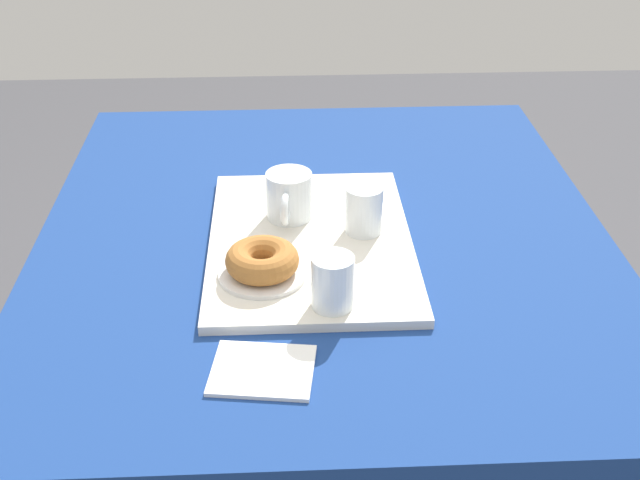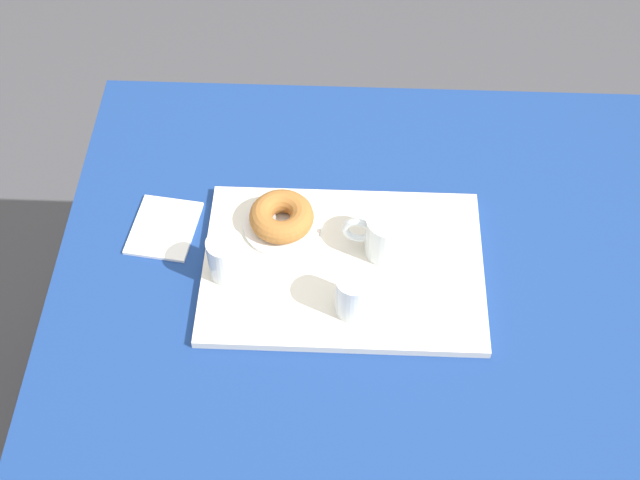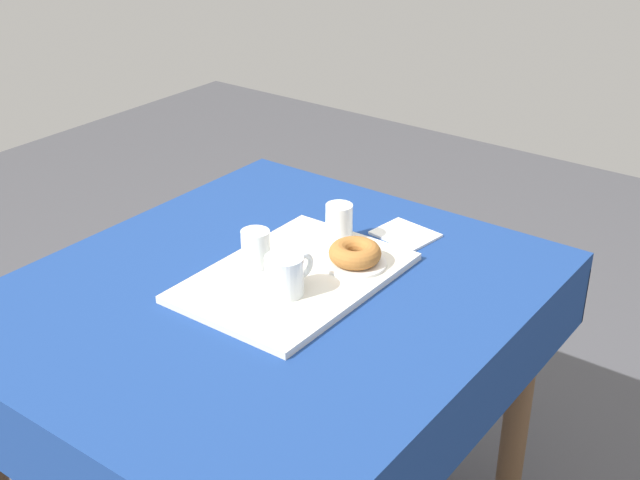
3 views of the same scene
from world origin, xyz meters
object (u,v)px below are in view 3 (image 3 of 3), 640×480
at_px(dining_table, 269,332).
at_px(serving_tray, 295,277).
at_px(water_glass_near, 340,223).
at_px(paper_napkin, 405,234).
at_px(water_glass_far, 256,250).
at_px(donut_plate_left, 355,263).
at_px(tea_mug_left, 285,276).
at_px(sugar_donut_left, 355,253).

distance_m(dining_table, serving_tray, 0.13).
xyz_separation_m(water_glass_near, paper_napkin, (-0.13, 0.10, -0.05)).
bearing_deg(water_glass_far, donut_plate_left, 127.61).
xyz_separation_m(dining_table, paper_napkin, (-0.38, 0.10, 0.11)).
xyz_separation_m(dining_table, donut_plate_left, (-0.17, 0.10, 0.13)).
xyz_separation_m(tea_mug_left, paper_napkin, (-0.39, 0.04, -0.05)).
relative_size(sugar_donut_left, paper_napkin, 0.84).
xyz_separation_m(tea_mug_left, water_glass_near, (-0.26, -0.05, -0.00)).
bearing_deg(water_glass_far, sugar_donut_left, 127.61).
distance_m(water_glass_near, sugar_donut_left, 0.13).
height_order(donut_plate_left, sugar_donut_left, sugar_donut_left).
height_order(tea_mug_left, sugar_donut_left, tea_mug_left).
height_order(tea_mug_left, water_glass_near, tea_mug_left).
xyz_separation_m(donut_plate_left, paper_napkin, (-0.21, -0.00, -0.02)).
bearing_deg(serving_tray, water_glass_near, -173.67).
xyz_separation_m(serving_tray, sugar_donut_left, (-0.11, 0.08, 0.04)).
bearing_deg(paper_napkin, tea_mug_left, -6.13).
xyz_separation_m(water_glass_far, sugar_donut_left, (-0.13, 0.17, -0.01)).
bearing_deg(water_glass_near, water_glass_far, -17.71).
xyz_separation_m(tea_mug_left, donut_plate_left, (-0.18, 0.04, -0.03)).
bearing_deg(tea_mug_left, sugar_donut_left, 166.48).
distance_m(tea_mug_left, donut_plate_left, 0.19).
bearing_deg(dining_table, water_glass_far, -121.84).
distance_m(dining_table, donut_plate_left, 0.23).
height_order(serving_tray, tea_mug_left, tea_mug_left).
relative_size(water_glass_near, paper_napkin, 0.60).
distance_m(serving_tray, donut_plate_left, 0.13).
height_order(tea_mug_left, water_glass_far, tea_mug_left).
distance_m(serving_tray, tea_mug_left, 0.09).
height_order(tea_mug_left, paper_napkin, tea_mug_left).
relative_size(dining_table, serving_tray, 2.33).
height_order(water_glass_near, donut_plate_left, water_glass_near).
bearing_deg(serving_tray, paper_napkin, 166.70).
bearing_deg(donut_plate_left, paper_napkin, -179.57).
bearing_deg(sugar_donut_left, donut_plate_left, 0.00).
height_order(serving_tray, paper_napkin, serving_tray).
bearing_deg(paper_napkin, dining_table, -14.82).
relative_size(tea_mug_left, donut_plate_left, 0.87).
bearing_deg(donut_plate_left, serving_tray, -35.15).
relative_size(water_glass_far, paper_napkin, 0.60).
bearing_deg(dining_table, tea_mug_left, 77.18).
bearing_deg(sugar_donut_left, tea_mug_left, -13.52).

